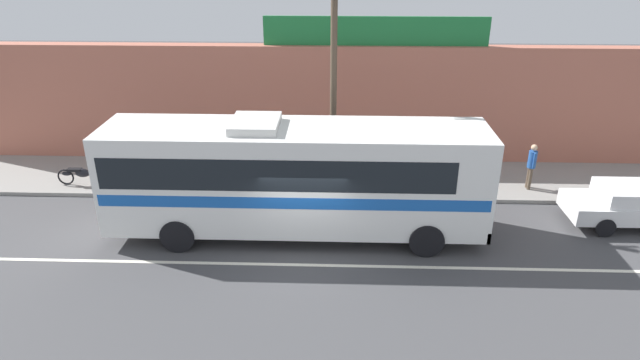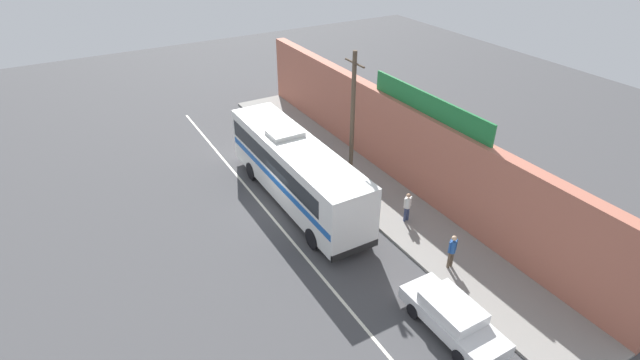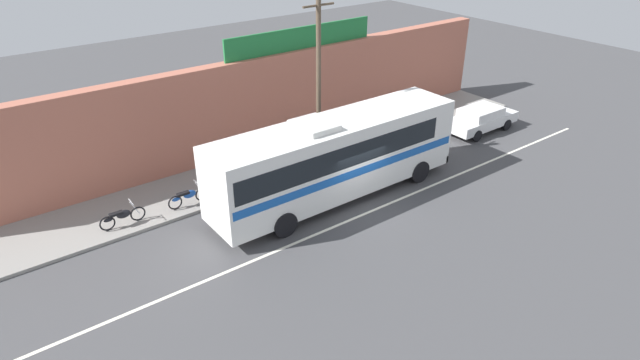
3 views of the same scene
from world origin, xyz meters
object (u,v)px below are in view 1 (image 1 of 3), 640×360
(utility_pole, at_px, (334,80))
(pedestrian_near_shop, at_px, (532,163))
(intercity_bus, at_px, (293,174))
(parked_car, at_px, (636,204))
(pedestrian_far_right, at_px, (425,158))
(motorcycle_orange, at_px, (80,174))
(motorcycle_purple, at_px, (153,176))

(utility_pole, bearing_deg, pedestrian_near_shop, 5.05)
(intercity_bus, bearing_deg, pedestrian_near_shop, 21.86)
(parked_car, height_order, pedestrian_near_shop, pedestrian_near_shop)
(pedestrian_far_right, distance_m, pedestrian_near_shop, 3.81)
(pedestrian_far_right, bearing_deg, motorcycle_orange, -176.30)
(motorcycle_purple, xyz_separation_m, pedestrian_near_shop, (13.90, 0.38, 0.58))
(intercity_bus, distance_m, pedestrian_far_right, 6.17)
(utility_pole, height_order, motorcycle_purple, utility_pole)
(intercity_bus, relative_size, motorcycle_purple, 6.29)
(utility_pole, xyz_separation_m, pedestrian_near_shop, (7.24, 0.64, -3.17))
(motorcycle_orange, relative_size, pedestrian_near_shop, 1.07)
(utility_pole, xyz_separation_m, motorcycle_orange, (-9.42, 0.35, -3.75))
(intercity_bus, height_order, motorcycle_purple, intercity_bus)
(parked_car, distance_m, pedestrian_near_shop, 3.61)
(motorcycle_purple, bearing_deg, intercity_bus, -28.72)
(intercity_bus, height_order, pedestrian_near_shop, intercity_bus)
(utility_pole, distance_m, motorcycle_orange, 10.15)
(utility_pole, relative_size, motorcycle_orange, 4.40)
(intercity_bus, distance_m, motorcycle_orange, 8.92)
(utility_pole, bearing_deg, parked_car, -10.18)
(intercity_bus, distance_m, pedestrian_near_shop, 9.13)
(intercity_bus, height_order, motorcycle_orange, intercity_bus)
(pedestrian_far_right, bearing_deg, parked_car, -24.76)
(pedestrian_near_shop, bearing_deg, motorcycle_orange, -179.01)
(motorcycle_purple, bearing_deg, parked_car, -7.00)
(motorcycle_purple, xyz_separation_m, pedestrian_far_right, (10.13, 0.93, 0.52))
(utility_pole, xyz_separation_m, motorcycle_purple, (-6.66, 0.26, -3.75))
(motorcycle_purple, bearing_deg, pedestrian_far_right, 5.23)
(intercity_bus, height_order, pedestrian_far_right, intercity_bus)
(intercity_bus, bearing_deg, parked_car, 4.97)
(parked_car, bearing_deg, pedestrian_far_right, 155.24)
(motorcycle_purple, relative_size, motorcycle_orange, 1.00)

